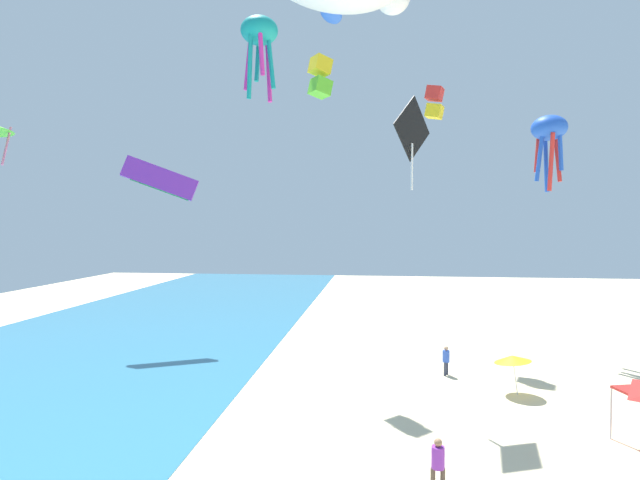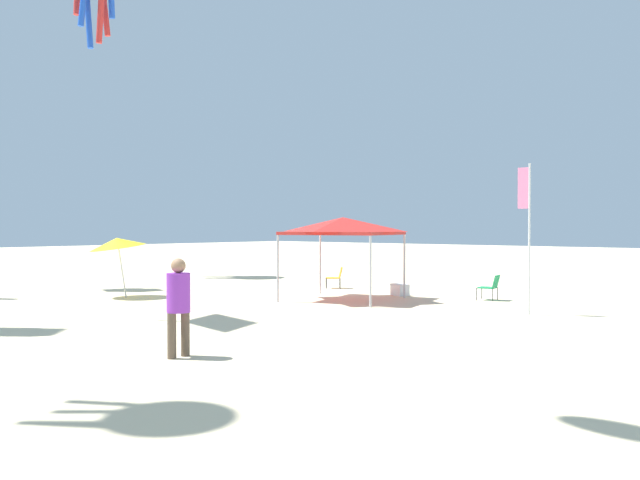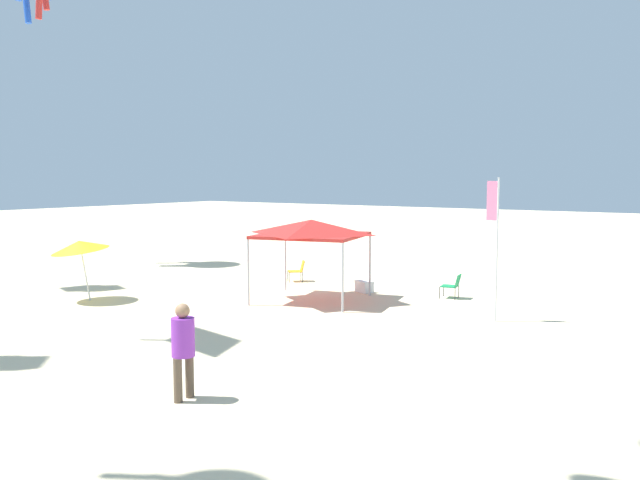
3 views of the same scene
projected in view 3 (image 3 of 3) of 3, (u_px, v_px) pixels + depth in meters
ground at (266, 288)px, 24.64m from camera, size 120.00×120.00×0.10m
canopy_tent at (311, 229)px, 21.74m from camera, size 3.84×3.72×2.67m
beach_umbrella at (80, 246)px, 21.69m from camera, size 1.87×1.87×2.16m
folding_chair_facing_ocean at (298, 269)px, 25.86m from camera, size 0.81×0.80×0.82m
folding_chair_right_of_tent at (453, 284)px, 22.30m from camera, size 0.70×0.62×0.82m
cooler_box at (364, 287)px, 23.47m from camera, size 0.73×0.62×0.40m
banner_flag at (495, 236)px, 18.61m from camera, size 0.36×0.06×4.05m
person_near_umbrella at (183, 344)px, 12.13m from camera, size 0.43×0.48×1.79m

